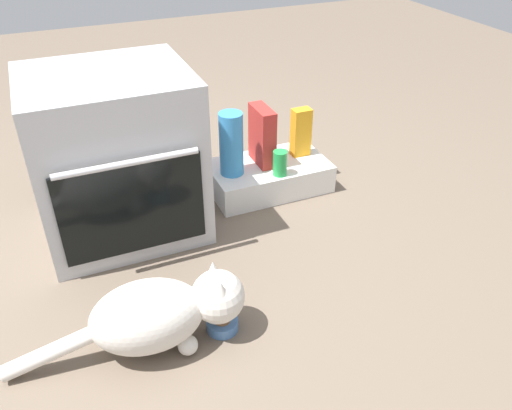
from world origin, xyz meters
TOP-DOWN VIEW (x-y plane):
  - ground at (0.00, 0.00)m, footprint 8.00×8.00m
  - oven at (0.00, 0.43)m, footprint 0.64×0.61m
  - pantry_cabinet at (0.71, 0.47)m, footprint 0.57×0.33m
  - food_bowl at (0.18, -0.32)m, footprint 0.11×0.11m
  - cat at (-0.02, -0.30)m, footprint 0.79×0.27m
  - cereal_box at (0.69, 0.50)m, footprint 0.07×0.18m
  - juice_carton at (0.89, 0.50)m, footprint 0.09×0.06m
  - water_bottle at (0.52, 0.46)m, footprint 0.11×0.11m
  - soda_can at (0.72, 0.36)m, footprint 0.07×0.07m

SIDE VIEW (x-z plane):
  - ground at x=0.00m, z-range 0.00..0.00m
  - food_bowl at x=0.18m, z-range -0.01..0.06m
  - pantry_cabinet at x=0.71m, z-range 0.00..0.14m
  - cat at x=-0.02m, z-range 0.01..0.27m
  - soda_can at x=0.72m, z-range 0.14..0.26m
  - juice_carton at x=0.89m, z-range 0.14..0.38m
  - cereal_box at x=0.69m, z-range 0.14..0.42m
  - water_bottle at x=0.52m, z-range 0.14..0.44m
  - oven at x=0.00m, z-range 0.00..0.70m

